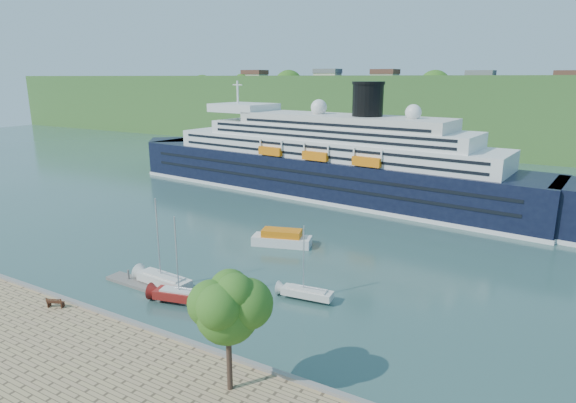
# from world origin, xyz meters

# --- Properties ---
(ground) EXTENTS (400.00, 400.00, 0.00)m
(ground) POSITION_xyz_m (0.00, 0.00, 0.00)
(ground) COLOR #294944
(ground) RESTS_ON ground
(far_hillside) EXTENTS (400.00, 50.00, 24.00)m
(far_hillside) POSITION_xyz_m (0.00, 145.00, 12.00)
(far_hillside) COLOR #315F26
(far_hillside) RESTS_ON ground
(quay_coping) EXTENTS (220.00, 0.50, 0.30)m
(quay_coping) POSITION_xyz_m (0.00, -0.20, 1.15)
(quay_coping) COLOR slate
(quay_coping) RESTS_ON promenade
(cruise_ship) EXTENTS (102.49, 24.80, 22.80)m
(cruise_ship) POSITION_xyz_m (-7.26, 58.97, 11.40)
(cruise_ship) COLOR black
(cruise_ship) RESTS_ON ground
(park_bench) EXTENTS (1.89, 1.34, 1.12)m
(park_bench) POSITION_xyz_m (-6.43, -1.63, 1.56)
(park_bench) COLOR #4C2615
(park_bench) RESTS_ON promenade
(promenade_tree) EXTENTS (6.13, 6.13, 10.16)m
(promenade_tree) POSITION_xyz_m (16.67, -3.45, 6.08)
(promenade_tree) COLOR #2D651A
(promenade_tree) RESTS_ON promenade
(floating_pontoon) EXTENTS (17.17, 2.63, 0.38)m
(floating_pontoon) POSITION_xyz_m (-0.95, 7.74, 0.19)
(floating_pontoon) COLOR slate
(floating_pontoon) RESTS_ON ground
(sailboat_white_near) EXTENTS (7.94, 2.67, 10.10)m
(sailboat_white_near) POSITION_xyz_m (-1.68, 8.69, 5.05)
(sailboat_white_near) COLOR silver
(sailboat_white_near) RESTS_ON ground
(sailboat_red) EXTENTS (7.42, 3.61, 9.24)m
(sailboat_red) POSITION_xyz_m (2.82, 6.86, 4.62)
(sailboat_red) COLOR maroon
(sailboat_red) RESTS_ON ground
(sailboat_white_far) EXTENTS (6.37, 2.44, 8.02)m
(sailboat_white_far) POSITION_xyz_m (13.83, 14.24, 4.01)
(sailboat_white_far) COLOR silver
(sailboat_white_far) RESTS_ON ground
(tender_launch) EXTENTS (8.98, 5.30, 2.35)m
(tender_launch) POSITION_xyz_m (2.48, 27.98, 1.17)
(tender_launch) COLOR orange
(tender_launch) RESTS_ON ground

